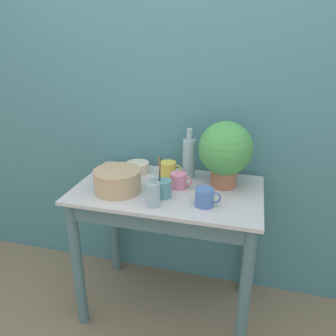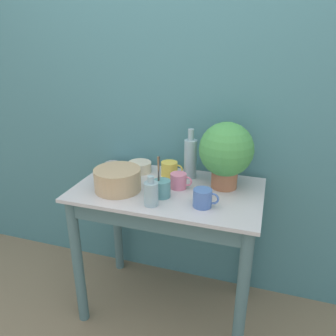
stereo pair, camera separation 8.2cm
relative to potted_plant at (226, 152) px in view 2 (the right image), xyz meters
The scene contains 12 objects.
wall_back 0.41m from the potted_plant, 139.57° to the left, with size 6.00×0.05×2.40m.
counter_table 0.52m from the potted_plant, 155.41° to the right, with size 1.02×0.61×0.84m.
potted_plant is the anchor object (origin of this frame).
bowl_wash_large 0.60m from the potted_plant, 158.91° to the right, with size 0.25×0.25×0.12m.
bottle_tall 0.24m from the potted_plant, 161.31° to the left, with size 0.07×0.07×0.30m.
bottle_short 0.47m from the potted_plant, 134.08° to the right, with size 0.07×0.07×0.15m.
mug_grey 0.68m from the potted_plant, behind, with size 0.12×0.09×0.08m.
mug_pink 0.30m from the potted_plant, 159.37° to the right, with size 0.12×0.09×0.08m.
mug_yellow 0.38m from the potted_plant, behind, with size 0.13×0.10×0.09m.
mug_blue 0.31m from the potted_plant, 104.04° to the right, with size 0.13×0.09×0.09m.
bowl_small_cream 0.56m from the potted_plant, behind, with size 0.14×0.14×0.06m.
utensil_cup 0.39m from the potted_plant, 142.99° to the right, with size 0.09×0.09×0.22m.
Camera 2 is at (0.50, -1.25, 1.61)m, focal length 35.00 mm.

